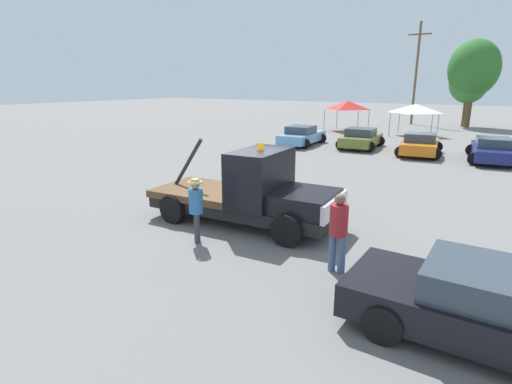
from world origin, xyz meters
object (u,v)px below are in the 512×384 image
(person_at_hood, at_px, (196,205))
(tree_right, at_px, (469,81))
(canopy_tent_white, at_px, (416,108))
(parked_car_orange, at_px, (420,144))
(tow_truck, at_px, (253,194))
(parked_car_navy, at_px, (492,150))
(parked_car_skyblue, at_px, (302,136))
(canopy_tent_red, at_px, (348,105))
(parked_car_olive, at_px, (361,138))
(tree_center, at_px, (474,69))
(utility_pole, at_px, (416,72))
(person_near_truck, at_px, (338,228))
(foreground_car, at_px, (511,313))

(person_at_hood, bearing_deg, tree_right, 42.33)
(canopy_tent_white, bearing_deg, parked_car_orange, -76.59)
(tow_truck, distance_m, parked_car_orange, 15.74)
(parked_car_navy, bearing_deg, parked_car_skyblue, 83.23)
(canopy_tent_red, height_order, tree_right, tree_right)
(parked_car_olive, xyz_separation_m, tree_center, (4.55, 18.53, 4.88))
(parked_car_navy, distance_m, utility_pole, 21.60)
(tree_right, bearing_deg, person_at_hood, -94.29)
(person_near_truck, relative_size, parked_car_navy, 0.37)
(parked_car_skyblue, distance_m, parked_car_olive, 4.02)
(tow_truck, bearing_deg, parked_car_skyblue, 107.17)
(canopy_tent_red, xyz_separation_m, tree_center, (8.88, 9.35, 3.24))
(tow_truck, relative_size, utility_pole, 0.59)
(foreground_car, relative_size, tree_center, 0.64)
(parked_car_orange, relative_size, canopy_tent_red, 1.45)
(person_near_truck, bearing_deg, parked_car_navy, 167.04)
(tow_truck, distance_m, parked_car_skyblue, 16.59)
(canopy_tent_white, xyz_separation_m, tree_right, (2.73, 9.99, 2.15))
(person_at_hood, xyz_separation_m, canopy_tent_red, (-5.81, 27.49, 1.25))
(canopy_tent_white, bearing_deg, canopy_tent_red, 177.34)
(foreground_car, height_order, canopy_tent_red, canopy_tent_red)
(parked_car_orange, bearing_deg, canopy_tent_white, 6.46)
(foreground_car, xyz_separation_m, parked_car_skyblue, (-12.61, 18.29, -0.00))
(tree_center, bearing_deg, person_at_hood, -94.77)
(tow_truck, relative_size, tree_center, 0.72)
(parked_car_skyblue, distance_m, canopy_tent_white, 11.29)
(person_at_hood, bearing_deg, utility_pole, 49.93)
(tow_truck, relative_size, parked_car_navy, 1.20)
(canopy_tent_red, relative_size, utility_pole, 0.31)
(tree_center, bearing_deg, parked_car_navy, -81.10)
(parked_car_orange, bearing_deg, parked_car_olive, 72.44)
(parked_car_skyblue, distance_m, tree_center, 21.70)
(person_near_truck, relative_size, parked_car_olive, 0.43)
(parked_car_skyblue, relative_size, parked_car_orange, 1.05)
(person_near_truck, bearing_deg, parked_car_olive, -169.03)
(person_at_hood, relative_size, canopy_tent_white, 0.54)
(tree_center, relative_size, tree_right, 1.27)
(foreground_car, height_order, tree_center, tree_center)
(tree_center, bearing_deg, canopy_tent_white, -107.38)
(tow_truck, height_order, canopy_tent_white, canopy_tent_white)
(parked_car_navy, bearing_deg, person_near_truck, 165.51)
(parked_car_skyblue, relative_size, tree_center, 0.58)
(foreground_car, height_order, parked_car_skyblue, same)
(canopy_tent_red, distance_m, tree_center, 13.30)
(foreground_car, height_order, parked_car_olive, same)
(tow_truck, xyz_separation_m, parked_car_navy, (5.58, 15.56, -0.32))
(parked_car_olive, bearing_deg, utility_pole, -1.75)
(person_near_truck, xyz_separation_m, canopy_tent_red, (-9.67, 27.16, 1.22))
(canopy_tent_white, bearing_deg, tree_right, 74.72)
(tow_truck, relative_size, parked_car_skyblue, 1.25)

